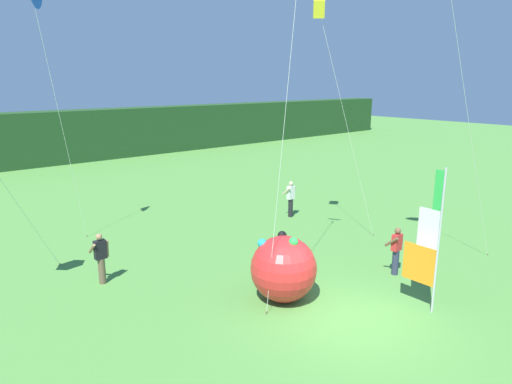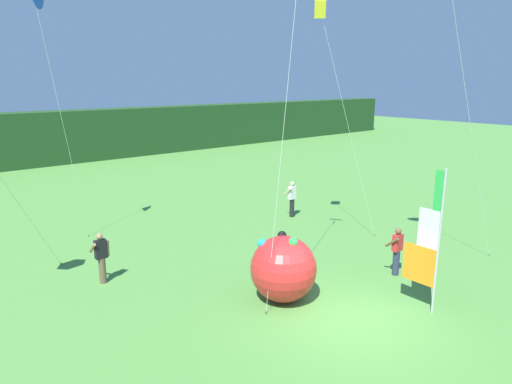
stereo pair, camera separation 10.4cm
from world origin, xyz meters
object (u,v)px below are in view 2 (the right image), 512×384
(person_near_banner, at_px, (292,198))
(inflatable_balloon, at_px, (283,269))
(person_mid_field, at_px, (397,250))
(banner_flag, at_px, (428,243))
(person_far_left, at_px, (101,257))
(kite_yellow_box_2, at_px, (321,11))

(person_near_banner, height_order, inflatable_balloon, inflatable_balloon)
(person_near_banner, xyz_separation_m, person_mid_field, (-1.95, -6.92, -0.05))
(person_mid_field, bearing_deg, banner_flag, -127.91)
(person_near_banner, bearing_deg, person_far_left, -172.09)
(person_mid_field, height_order, person_far_left, person_far_left)
(person_near_banner, bearing_deg, inflatable_balloon, -135.85)
(banner_flag, bearing_deg, person_far_left, 130.13)
(person_mid_field, height_order, kite_yellow_box_2, kite_yellow_box_2)
(kite_yellow_box_2, bearing_deg, person_mid_field, -98.20)
(banner_flag, bearing_deg, person_near_banner, 68.93)
(banner_flag, xyz_separation_m, kite_yellow_box_2, (2.04, 6.11, 6.77))
(person_mid_field, distance_m, kite_yellow_box_2, 8.97)
(person_near_banner, distance_m, kite_yellow_box_2, 8.36)
(person_far_left, bearing_deg, kite_yellow_box_2, -8.98)
(person_near_banner, height_order, kite_yellow_box_2, kite_yellow_box_2)
(person_far_left, bearing_deg, person_mid_field, -36.04)
(person_near_banner, distance_m, person_mid_field, 7.19)
(inflatable_balloon, height_order, kite_yellow_box_2, kite_yellow_box_2)
(person_mid_field, distance_m, person_far_left, 9.49)
(person_mid_field, relative_size, kite_yellow_box_2, 0.18)
(inflatable_balloon, xyz_separation_m, kite_yellow_box_2, (4.67, 3.18, 7.75))
(banner_flag, distance_m, kite_yellow_box_2, 9.34)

